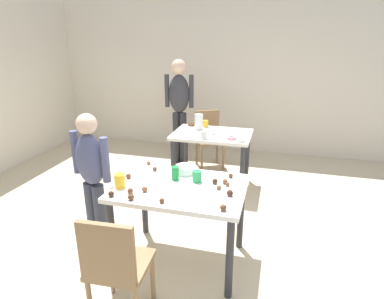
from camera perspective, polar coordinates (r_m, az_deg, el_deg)
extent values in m
plane|color=beige|center=(3.27, -2.28, -17.60)|extent=(6.40, 6.40, 0.00)
cube|color=beige|center=(5.78, 7.25, 12.54)|extent=(6.40, 0.10, 2.60)
cube|color=white|center=(2.81, -2.08, -6.71)|extent=(1.10, 0.79, 0.04)
cylinder|color=#2D2D33|center=(2.90, -13.70, -14.92)|extent=(0.06, 0.06, 0.71)
cylinder|color=#2D2D33|center=(2.63, 6.57, -18.42)|extent=(0.06, 0.06, 0.71)
cylinder|color=#2D2D33|center=(3.42, -8.32, -8.97)|extent=(0.06, 0.06, 0.71)
cylinder|color=#2D2D33|center=(3.19, 8.49, -11.16)|extent=(0.06, 0.06, 0.71)
cube|color=silver|center=(4.31, 3.52, 2.63)|extent=(1.02, 0.71, 0.04)
cylinder|color=#2D2D33|center=(4.27, -3.29, -2.85)|extent=(0.06, 0.06, 0.71)
cylinder|color=#2D2D33|center=(4.10, 8.71, -4.06)|extent=(0.06, 0.06, 0.71)
cylinder|color=#2D2D33|center=(4.80, -1.07, -0.28)|extent=(0.06, 0.06, 0.71)
cylinder|color=#2D2D33|center=(4.65, 9.60, -1.24)|extent=(0.06, 0.06, 0.71)
cube|color=olive|center=(2.50, -12.32, -19.01)|extent=(0.42, 0.42, 0.04)
cube|color=olive|center=(2.23, -14.69, -17.04)|extent=(0.38, 0.06, 0.42)
cylinder|color=olive|center=(2.82, -13.86, -19.91)|extent=(0.04, 0.04, 0.41)
cylinder|color=olive|center=(2.71, -6.88, -21.28)|extent=(0.04, 0.04, 0.41)
cube|color=olive|center=(5.02, 3.16, 1.49)|extent=(0.54, 0.54, 0.04)
cube|color=olive|center=(5.13, 2.66, 4.54)|extent=(0.35, 0.21, 0.42)
cylinder|color=olive|center=(4.99, 5.51, -1.43)|extent=(0.04, 0.04, 0.41)
cylinder|color=olive|center=(4.90, 1.73, -1.74)|extent=(0.04, 0.04, 0.41)
cylinder|color=olive|center=(5.30, 4.39, -0.16)|extent=(0.04, 0.04, 0.41)
cylinder|color=olive|center=(5.21, 0.81, -0.43)|extent=(0.04, 0.04, 0.41)
cylinder|color=#383D4C|center=(3.34, -16.96, -10.78)|extent=(0.11, 0.11, 0.67)
cylinder|color=#383D4C|center=(3.26, -15.64, -11.37)|extent=(0.11, 0.11, 0.67)
ellipsoid|color=#4C5175|center=(3.06, -17.30, -1.70)|extent=(0.36, 0.28, 0.48)
sphere|color=beige|center=(2.96, -17.93, 4.28)|extent=(0.18, 0.18, 0.18)
cylinder|color=#4C5175|center=(3.19, -19.63, -0.43)|extent=(0.09, 0.09, 0.41)
cylinder|color=#4C5175|center=(2.91, -14.89, -1.77)|extent=(0.09, 0.09, 0.41)
cylinder|color=#28282D|center=(5.22, -1.57, 1.98)|extent=(0.11, 0.11, 0.83)
cylinder|color=#28282D|center=(5.24, -2.74, 2.05)|extent=(0.11, 0.11, 0.83)
ellipsoid|color=#333338|center=(5.07, -2.26, 9.65)|extent=(0.34, 0.23, 0.58)
sphere|color=beige|center=(5.01, -2.32, 14.21)|extent=(0.22, 0.22, 0.22)
cylinder|color=#333338|center=(5.02, -0.11, 10.09)|extent=(0.08, 0.08, 0.50)
cylinder|color=#333338|center=(5.10, -4.38, 10.18)|extent=(0.08, 0.08, 0.50)
cylinder|color=white|center=(3.03, -1.18, -3.50)|extent=(0.18, 0.18, 0.08)
cylinder|color=#198438|center=(2.89, -2.94, -4.15)|extent=(0.07, 0.07, 0.12)
cube|color=silver|center=(2.64, 2.03, -7.93)|extent=(0.17, 0.02, 0.01)
cylinder|color=green|center=(2.86, 0.88, -4.71)|extent=(0.08, 0.08, 0.10)
cylinder|color=yellow|center=(2.81, -12.49, -5.35)|extent=(0.09, 0.09, 0.12)
sphere|color=brown|center=(2.43, 5.47, -10.05)|extent=(0.05, 0.05, 0.05)
sphere|color=#3D2319|center=(2.64, 6.63, -7.54)|extent=(0.05, 0.05, 0.05)
sphere|color=brown|center=(2.97, -11.92, -4.81)|extent=(0.04, 0.04, 0.04)
sphere|color=brown|center=(2.98, -11.02, -4.56)|extent=(0.05, 0.05, 0.05)
sphere|color=brown|center=(2.53, -5.26, -8.87)|extent=(0.04, 0.04, 0.04)
sphere|color=brown|center=(3.11, -6.51, -3.37)|extent=(0.04, 0.04, 0.04)
sphere|color=brown|center=(2.71, -10.73, -7.09)|extent=(0.05, 0.05, 0.05)
sphere|color=brown|center=(2.84, 5.77, -5.54)|extent=(0.05, 0.05, 0.05)
sphere|color=brown|center=(2.60, -10.61, -8.15)|extent=(0.05, 0.05, 0.05)
sphere|color=#3D2319|center=(2.83, 4.02, -5.55)|extent=(0.05, 0.05, 0.05)
sphere|color=brown|center=(2.96, 6.76, -4.53)|extent=(0.04, 0.04, 0.04)
sphere|color=#3D2319|center=(2.69, -13.92, -7.53)|extent=(0.05, 0.05, 0.05)
sphere|color=brown|center=(3.26, -7.57, -2.36)|extent=(0.04, 0.04, 0.04)
sphere|color=brown|center=(2.80, 6.21, -6.01)|extent=(0.04, 0.04, 0.04)
sphere|color=brown|center=(2.71, -8.27, -6.86)|extent=(0.05, 0.05, 0.05)
sphere|color=brown|center=(2.73, 4.71, -6.60)|extent=(0.04, 0.04, 0.04)
cylinder|color=white|center=(4.45, 1.18, 4.86)|extent=(0.12, 0.12, 0.21)
cylinder|color=white|center=(4.04, 2.09, 2.53)|extent=(0.08, 0.08, 0.10)
cylinder|color=yellow|center=(4.59, 2.39, 4.54)|extent=(0.07, 0.07, 0.09)
torus|color=pink|center=(4.06, 6.93, 2.05)|extent=(0.12, 0.12, 0.04)
torus|color=white|center=(3.99, 8.48, 1.62)|extent=(0.11, 0.11, 0.03)
torus|color=brown|center=(4.65, -0.03, 4.39)|extent=(0.11, 0.11, 0.03)
torus|color=white|center=(4.24, 3.26, 2.90)|extent=(0.12, 0.12, 0.04)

